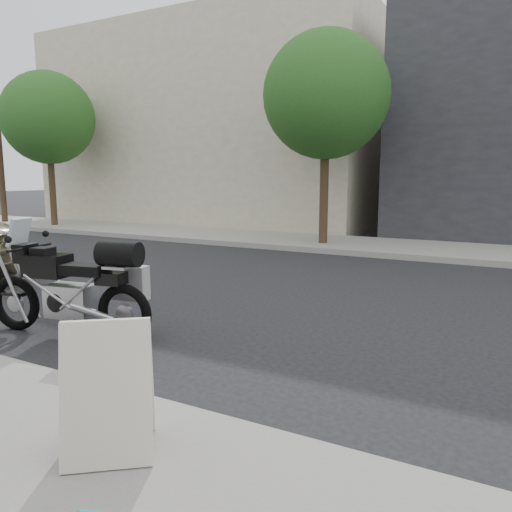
{
  "coord_description": "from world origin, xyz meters",
  "views": [
    {
      "loc": [
        -3.01,
        7.09,
        2.0
      ],
      "look_at": [
        0.28,
        1.07,
        0.9
      ],
      "focal_mm": 35.0,
      "sensor_mm": 36.0,
      "label": 1
    }
  ],
  "objects": [
    {
      "name": "street_tree_right",
      "position": [
        13.0,
        -6.0,
        4.14
      ],
      "size": [
        3.4,
        3.4,
        5.7
      ],
      "color": "#3D2C1C",
      "rests_on": "far_sidewalk"
    },
    {
      "name": "ground",
      "position": [
        0.0,
        0.0,
        0.0
      ],
      "size": [
        120.0,
        120.0,
        0.0
      ],
      "primitive_type": "plane",
      "color": "black",
      "rests_on": "ground"
    },
    {
      "name": "far_sidewalk",
      "position": [
        0.0,
        -6.5,
        0.07
      ],
      "size": [
        44.0,
        3.0,
        0.15
      ],
      "primitive_type": "cube",
      "color": "gray",
      "rests_on": "ground"
    },
    {
      "name": "motorcycle",
      "position": [
        1.85,
        2.82,
        0.64
      ],
      "size": [
        2.33,
        1.04,
        1.49
      ],
      "rotation": [
        0.0,
        0.0,
        0.2
      ],
      "color": "black",
      "rests_on": "ground"
    },
    {
      "name": "sandwich_sign",
      "position": [
        -0.63,
        4.8,
        0.61
      ],
      "size": [
        0.78,
        0.77,
        0.92
      ],
      "rotation": [
        0.0,
        0.0,
        0.67
      ],
      "color": "white",
      "rests_on": "near_sidewalk"
    },
    {
      "name": "far_building_cream",
      "position": [
        9.0,
        -13.5,
        4.0
      ],
      "size": [
        14.0,
        11.0,
        8.0
      ],
      "color": "#A6A085",
      "rests_on": "ground"
    },
    {
      "name": "street_tree_mid",
      "position": [
        2.0,
        -6.0,
        4.14
      ],
      "size": [
        3.4,
        3.4,
        5.7
      ],
      "color": "#3D2C1C",
      "rests_on": "far_sidewalk"
    }
  ]
}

